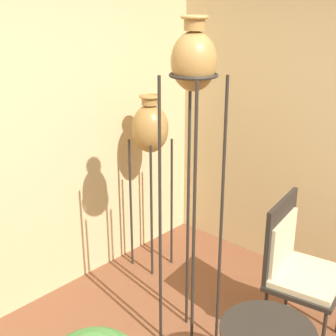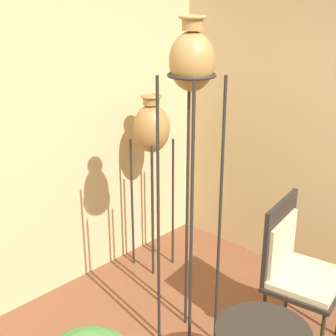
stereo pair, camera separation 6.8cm
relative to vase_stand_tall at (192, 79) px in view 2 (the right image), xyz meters
The scene contains 3 objects.
vase_stand_tall is the anchor object (origin of this frame).
vase_stand_medium 1.21m from the vase_stand_tall, 58.32° to the left, with size 0.30×0.30×1.53m.
chair 1.42m from the vase_stand_tall, 43.65° to the right, with size 0.58×0.53×1.02m.
Camera 2 is at (-1.41, -0.99, 2.26)m, focal length 50.00 mm.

